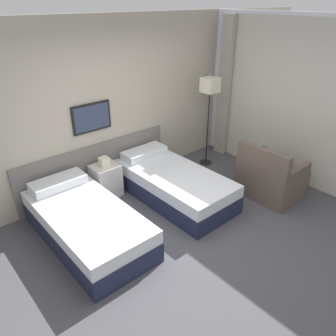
{
  "coord_description": "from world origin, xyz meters",
  "views": [
    {
      "loc": [
        -2.52,
        -2.41,
        2.89
      ],
      "look_at": [
        0.34,
        0.85,
        0.62
      ],
      "focal_mm": 35.0,
      "sensor_mm": 36.0,
      "label": 1
    }
  ],
  "objects_px": {
    "bed_near_door": "(86,223)",
    "armchair": "(270,179)",
    "bed_near_window": "(173,184)",
    "floor_lamp": "(210,91)",
    "nightstand": "(106,180)"
  },
  "relations": [
    {
      "from": "bed_near_door",
      "to": "bed_near_window",
      "type": "xyz_separation_m",
      "value": [
        1.55,
        0.0,
        0.0
      ]
    },
    {
      "from": "bed_near_window",
      "to": "armchair",
      "type": "relative_size",
      "value": 2.2
    },
    {
      "from": "nightstand",
      "to": "armchair",
      "type": "bearing_deg",
      "value": -40.72
    },
    {
      "from": "bed_near_window",
      "to": "floor_lamp",
      "type": "xyz_separation_m",
      "value": [
        1.31,
        0.5,
        1.17
      ]
    },
    {
      "from": "armchair",
      "to": "floor_lamp",
      "type": "bearing_deg",
      "value": -3.09
    },
    {
      "from": "bed_near_door",
      "to": "floor_lamp",
      "type": "xyz_separation_m",
      "value": [
        2.86,
        0.5,
        1.17
      ]
    },
    {
      "from": "floor_lamp",
      "to": "nightstand",
      "type": "bearing_deg",
      "value": 172.99
    },
    {
      "from": "bed_near_door",
      "to": "armchair",
      "type": "relative_size",
      "value": 2.2
    },
    {
      "from": "floor_lamp",
      "to": "bed_near_door",
      "type": "bearing_deg",
      "value": -170.18
    },
    {
      "from": "bed_near_door",
      "to": "nightstand",
      "type": "xyz_separation_m",
      "value": [
        0.77,
        0.75,
        0.04
      ]
    },
    {
      "from": "bed_near_window",
      "to": "floor_lamp",
      "type": "relative_size",
      "value": 1.21
    },
    {
      "from": "nightstand",
      "to": "armchair",
      "type": "height_order",
      "value": "armchair"
    },
    {
      "from": "nightstand",
      "to": "armchair",
      "type": "relative_size",
      "value": 0.75
    },
    {
      "from": "bed_near_window",
      "to": "nightstand",
      "type": "bearing_deg",
      "value": 135.83
    },
    {
      "from": "bed_near_window",
      "to": "floor_lamp",
      "type": "distance_m",
      "value": 1.83
    }
  ]
}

